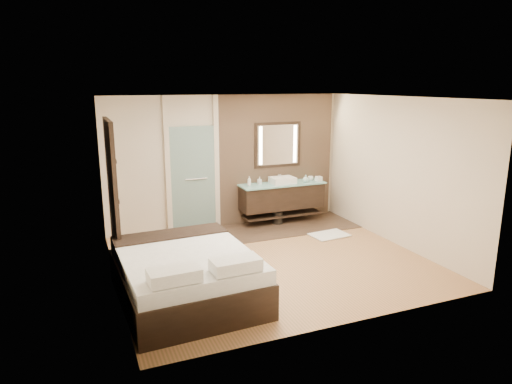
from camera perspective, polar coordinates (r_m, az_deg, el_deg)
name	(u,v)px	position (r m, az deg, el deg)	size (l,w,h in m)	color
floor	(271,261)	(7.79, 1.91, -8.57)	(5.00, 5.00, 0.00)	olive
tile_strip	(266,229)	(9.39, 1.28, -4.63)	(3.80, 1.30, 0.01)	#35271D
stone_wall	(277,158)	(9.82, 2.59, 4.23)	(2.60, 0.08, 2.70)	#9D7759
vanity	(282,196)	(9.71, 3.26, -0.52)	(1.85, 0.55, 0.88)	black
mirror_unit	(278,145)	(9.73, 2.74, 5.92)	(1.06, 0.04, 0.96)	black
frosted_door	(193,174)	(9.24, -7.90, 2.23)	(1.10, 0.12, 2.70)	silver
shoji_partition	(113,196)	(7.41, -17.41, -0.52)	(0.06, 1.20, 2.40)	black
bed	(186,275)	(6.44, -8.70, -10.23)	(1.85, 2.26, 0.84)	black
bath_mat	(329,235)	(9.11, 9.16, -5.31)	(0.72, 0.50, 0.02)	white
waste_bin	(277,218)	(9.72, 2.70, -3.20)	(0.22, 0.22, 0.28)	black
tissue_box	(319,179)	(9.92, 7.84, 1.65)	(0.12, 0.12, 0.10)	silver
soap_bottle_a	(249,181)	(9.36, -0.85, 1.39)	(0.08, 0.08, 0.20)	white
soap_bottle_b	(259,181)	(9.51, 0.43, 1.44)	(0.07, 0.07, 0.15)	#B2B2B2
soap_bottle_c	(306,179)	(9.76, 6.23, 1.68)	(0.12, 0.12, 0.16)	#A8D3CE
cup	(311,178)	(9.98, 6.84, 1.73)	(0.11, 0.11, 0.09)	white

